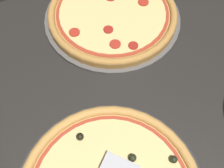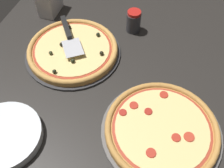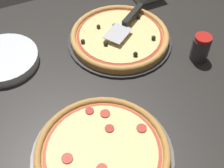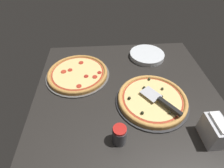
# 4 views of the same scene
# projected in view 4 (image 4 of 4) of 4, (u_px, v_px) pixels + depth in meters

# --- Properties ---
(ground_plane) EXTENTS (1.27, 1.11, 0.04)m
(ground_plane) POSITION_uv_depth(u_px,v_px,m) (129.00, 105.00, 1.01)
(ground_plane) COLOR black
(pizza_pan_front) EXTENTS (0.42, 0.42, 0.01)m
(pizza_pan_front) POSITION_uv_depth(u_px,v_px,m) (152.00, 101.00, 1.01)
(pizza_pan_front) COLOR #2D2D30
(pizza_pan_front) RESTS_ON ground_plane
(pizza_front) EXTENTS (0.39, 0.39, 0.04)m
(pizza_front) POSITION_uv_depth(u_px,v_px,m) (152.00, 98.00, 0.99)
(pizza_front) COLOR #C68E47
(pizza_front) RESTS_ON pizza_pan_front
(pizza_pan_back) EXTENTS (0.42, 0.42, 0.01)m
(pizza_pan_back) POSITION_uv_depth(u_px,v_px,m) (78.00, 75.00, 1.18)
(pizza_pan_back) COLOR #565451
(pizza_pan_back) RESTS_ON ground_plane
(pizza_back) EXTENTS (0.40, 0.40, 0.03)m
(pizza_back) POSITION_uv_depth(u_px,v_px,m) (78.00, 73.00, 1.16)
(pizza_back) COLOR #B77F3D
(pizza_back) RESTS_ON pizza_pan_back
(serving_spatula) EXTENTS (0.24, 0.19, 0.02)m
(serving_spatula) POSITION_uv_depth(u_px,v_px,m) (165.00, 103.00, 0.92)
(serving_spatula) COLOR #B7B7BC
(serving_spatula) RESTS_ON pizza_front
(plate_stack) EXTENTS (0.26, 0.26, 0.04)m
(plate_stack) POSITION_uv_depth(u_px,v_px,m) (147.00, 55.00, 1.32)
(plate_stack) COLOR silver
(plate_stack) RESTS_ON ground_plane
(parmesan_shaker) EXTENTS (0.07, 0.07, 0.11)m
(parmesan_shaker) POSITION_uv_depth(u_px,v_px,m) (119.00, 135.00, 0.80)
(parmesan_shaker) COLOR #333338
(parmesan_shaker) RESTS_ON ground_plane
(napkin_holder) EXTENTS (0.13, 0.08, 0.13)m
(napkin_holder) POSITION_uv_depth(u_px,v_px,m) (214.00, 131.00, 0.80)
(napkin_holder) COLOR #B2B2B7
(napkin_holder) RESTS_ON ground_plane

